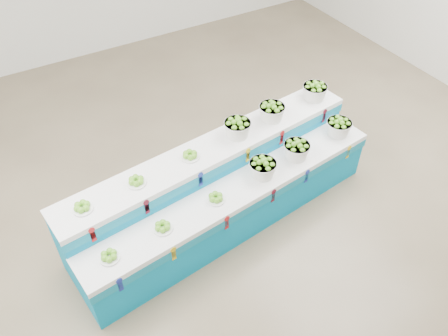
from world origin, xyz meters
The scene contains 14 objects.
ground centered at (0.00, 0.00, 0.00)m, with size 10.00×10.00×0.00m, color brown.
display_stand centered at (-0.13, -0.07, 0.51)m, with size 4.11×1.06×1.02m, color #0484BA, non-canonical shape.
plate_lower_left centered at (-1.77, -0.52, 0.77)m, with size 0.22×0.22×0.10m, color white.
plate_lower_mid centered at (-1.13, -0.45, 0.77)m, with size 0.22×0.22×0.10m, color white.
plate_lower_right centered at (-0.41, -0.36, 0.77)m, with size 0.22×0.22×0.10m, color white.
basket_lower_left centered at (0.30, -0.28, 0.84)m, with size 0.34×0.34×0.24m, color silver, non-canonical shape.
basket_lower_mid centered at (0.86, -0.22, 0.84)m, with size 0.34×0.34×0.24m, color silver, non-canonical shape.
basket_lower_right centered at (1.63, -0.13, 0.84)m, with size 0.34×0.34×0.24m, color silver, non-canonical shape.
plate_upper_left centered at (-1.82, -0.01, 1.07)m, with size 0.22×0.22×0.10m, color white.
plate_upper_mid centered at (-1.18, 0.06, 1.07)m, with size 0.22×0.22×0.10m, color white.
plate_upper_right centered at (-0.47, 0.14, 1.07)m, with size 0.22×0.22×0.10m, color white.
basket_upper_left centered at (0.24, 0.22, 1.14)m, with size 0.34×0.34×0.24m, color silver, non-canonical shape.
basket_upper_mid centered at (0.80, 0.29, 1.14)m, with size 0.34×0.34×0.24m, color silver, non-canonical shape.
basket_upper_right centered at (1.57, 0.38, 1.14)m, with size 0.34×0.34×0.24m, color silver, non-canonical shape.
Camera 1 is at (-2.17, -3.56, 4.67)m, focal length 36.87 mm.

